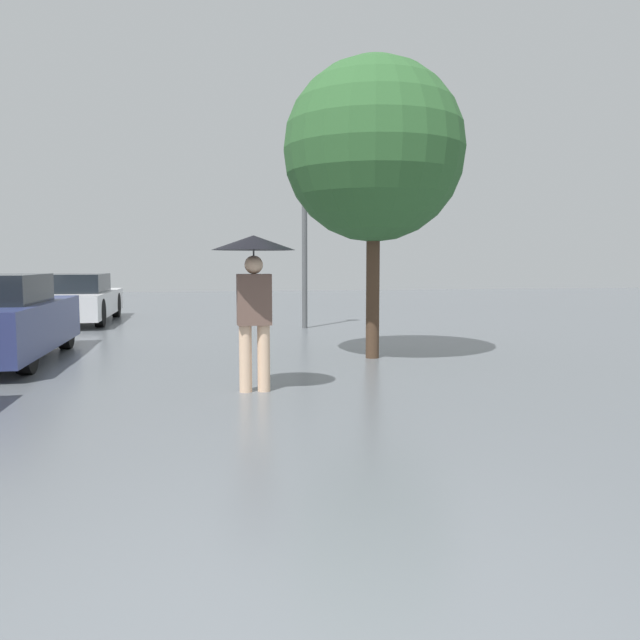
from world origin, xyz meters
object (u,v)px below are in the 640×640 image
at_px(parked_car_farthest, 76,299).
at_px(pedestrian, 254,271).
at_px(street_lamp, 304,200).
at_px(tree, 374,151).

bearing_deg(parked_car_farthest, pedestrian, -68.55).
height_order(pedestrian, street_lamp, street_lamp).
xyz_separation_m(tree, street_lamp, (-0.29, 4.46, -0.29)).
xyz_separation_m(pedestrian, street_lamp, (1.68, 6.62, 1.45)).
height_order(parked_car_farthest, street_lamp, street_lamp).
relative_size(parked_car_farthest, tree, 1.00).
bearing_deg(tree, street_lamp, 93.75).
xyz_separation_m(parked_car_farthest, tree, (5.52, -6.86, 2.53)).
bearing_deg(pedestrian, tree, 47.45).
relative_size(tree, street_lamp, 1.07).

